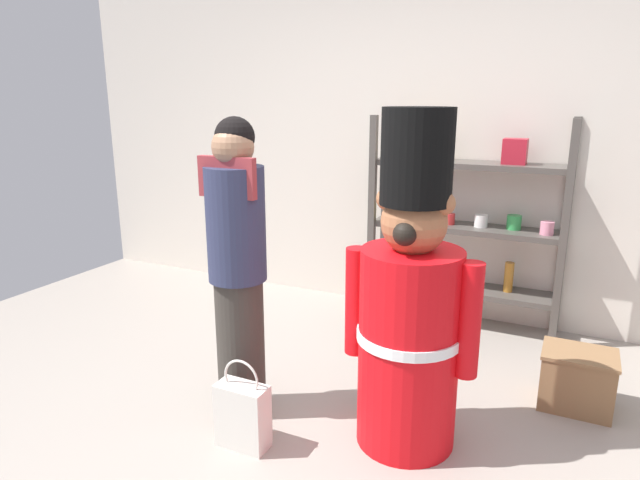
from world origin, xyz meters
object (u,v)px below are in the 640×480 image
Objects in this scene: teddy_bear_guard at (410,311)px; person_shopper at (237,263)px; merchandise_shelf at (466,221)px; display_crate at (577,379)px; shopping_bag at (243,414)px.

teddy_bear_guard is 0.91m from person_shopper.
merchandise_shelf reaches higher than display_crate.
person_shopper reaches higher than merchandise_shelf.
teddy_bear_guard reaches higher than shopping_bag.
shopping_bag is at bearing -56.12° from person_shopper.
teddy_bear_guard reaches higher than merchandise_shelf.
merchandise_shelf is 0.98× the size of person_shopper.
shopping_bag is (-0.64, -1.99, -0.62)m from merchandise_shelf.
person_shopper reaches higher than display_crate.
merchandise_shelf is 0.95× the size of teddy_bear_guard.
display_crate is at bearing 42.55° from teddy_bear_guard.
teddy_bear_guard is 3.53× the size of shopping_bag.
merchandise_shelf is 1.90m from person_shopper.
teddy_bear_guard is (0.06, -1.60, -0.10)m from merchandise_shelf.
shopping_bag is (0.19, -0.28, -0.67)m from person_shopper.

